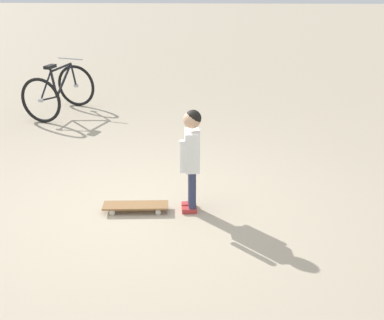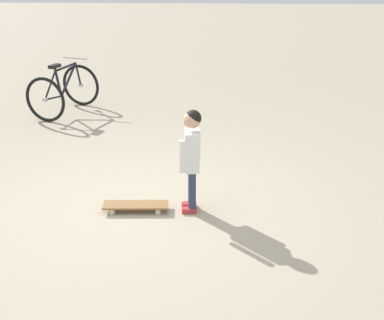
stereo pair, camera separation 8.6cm
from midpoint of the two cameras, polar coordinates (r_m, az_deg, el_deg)
The scene contains 4 objects.
ground_plane at distance 5.23m, azimuth -5.37°, elevation -5.43°, with size 50.00×50.00×0.00m, color tan.
child_person at distance 4.91m, azimuth 0.49°, elevation 1.15°, with size 0.21×0.38×1.06m.
skateboard at distance 5.16m, azimuth -5.92°, elevation -5.14°, with size 0.67×0.23×0.07m.
bicycle_mid at distance 8.55m, azimuth -14.05°, elevation 7.64°, with size 1.00×1.23×0.85m.
Camera 2 is at (0.76, -4.59, 2.40)m, focal length 47.07 mm.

